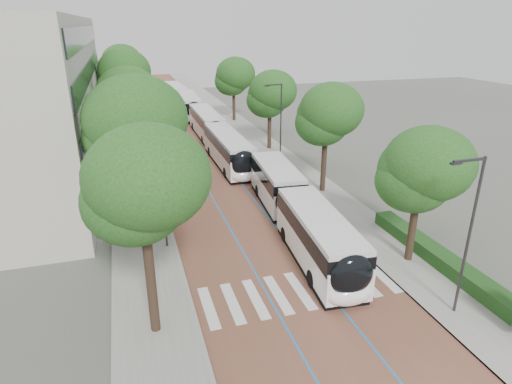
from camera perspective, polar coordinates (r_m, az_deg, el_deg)
ground at (r=22.96m, az=6.40°, el=-14.38°), size 160.00×160.00×0.00m
road at (r=58.98m, az=-9.26°, el=8.14°), size 11.00×140.00×0.02m
sidewalk_left at (r=58.44m, az=-16.61°, el=7.45°), size 4.00×140.00×0.12m
sidewalk_right at (r=60.42m, az=-2.15°, el=8.77°), size 4.00×140.00×0.12m
kerb_left at (r=58.48m, az=-14.74°, el=7.65°), size 0.20×140.00×0.14m
kerb_right at (r=59.97m, az=-3.92°, el=8.63°), size 0.20×140.00×0.14m
zebra_crossing at (r=23.76m, az=5.88°, el=-12.90°), size 10.55×3.60×0.01m
lane_line_left at (r=58.78m, az=-10.82°, el=8.00°), size 0.12×126.00×0.01m
lane_line_right at (r=59.21m, az=-7.72°, el=8.29°), size 0.12×126.00×0.01m
hedge at (r=27.19m, az=24.57°, el=-8.94°), size 1.20×14.00×0.80m
streetlight_near at (r=21.82m, az=26.43°, el=-4.07°), size 1.82×0.20×8.00m
streetlight_far at (r=42.38m, az=3.11°, el=9.81°), size 1.82×0.20×8.00m
lamp_post_left at (r=26.63m, az=-12.41°, el=0.59°), size 0.14×0.14×8.00m
trees_left at (r=44.57m, az=-17.04°, el=12.31°), size 6.45×60.62×10.22m
trees_right at (r=44.37m, az=3.57°, el=11.93°), size 5.58×47.27×8.61m
lead_bus at (r=28.75m, az=5.69°, el=-2.77°), size 4.06×18.54×3.20m
bus_queued_0 at (r=42.69m, az=-3.60°, el=5.47°), size 2.57×12.40×3.20m
bus_queued_1 at (r=54.74m, az=-6.54°, el=8.98°), size 2.64×12.42×3.20m
bus_queued_2 at (r=67.74m, az=-8.84°, el=11.28°), size 2.99×12.48×3.20m
bus_queued_3 at (r=79.87m, az=-10.57°, el=12.71°), size 2.95×12.48×3.20m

